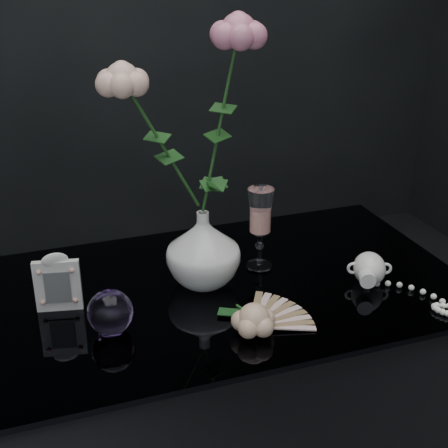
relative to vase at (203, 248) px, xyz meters
name	(u,v)px	position (x,y,z in m)	size (l,w,h in m)	color
table	(210,432)	(0.00, -0.02, -0.46)	(1.05, 0.58, 0.76)	black
vase	(203,248)	(0.00, 0.00, 0.00)	(0.15, 0.15, 0.16)	white
wine_glass	(260,229)	(0.13, 0.03, 0.01)	(0.06, 0.06, 0.18)	white
picture_frame	(57,282)	(-0.29, -0.01, -0.02)	(0.09, 0.07, 0.12)	silver
paperweight	(110,312)	(-0.21, -0.12, -0.04)	(0.08, 0.08, 0.08)	#B286DA
paper_fan	(253,325)	(0.03, -0.20, -0.07)	(0.23, 0.18, 0.02)	beige
loose_rose	(254,319)	(0.03, -0.21, -0.05)	(0.14, 0.18, 0.06)	beige
pearl_jar	(370,267)	(0.32, -0.11, -0.05)	(0.23, 0.24, 0.07)	white
roses	(191,117)	(-0.02, -0.01, 0.27)	(0.29, 0.11, 0.43)	beige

